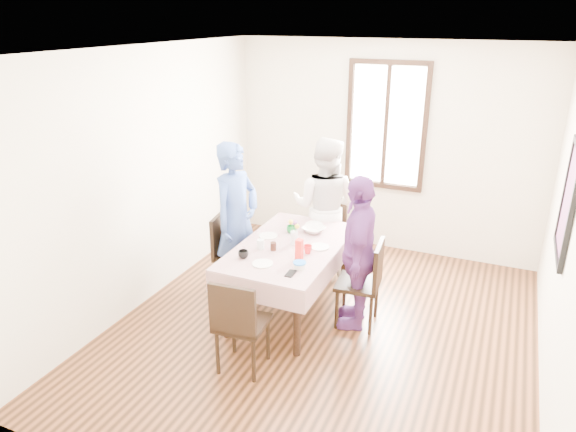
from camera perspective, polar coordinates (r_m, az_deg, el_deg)
The scene contains 31 objects.
ground at distance 5.44m, azimuth 3.78°, elevation -12.13°, with size 4.50×4.50×0.00m, color black.
back_wall at distance 6.91m, azimuth 10.50°, elevation 7.16°, with size 4.00×4.00×0.00m, color beige.
right_wall at distance 4.63m, azimuth 28.19°, elevation -2.15°, with size 4.50×4.50×0.00m, color beige.
window_frame at distance 6.83m, azimuth 10.63°, elevation 9.57°, with size 1.02×0.06×1.62m, color black.
window_pane at distance 6.84m, azimuth 10.65°, elevation 9.58°, with size 0.90×0.02×1.50m, color white.
art_poster at distance 4.84m, azimuth 28.18°, elevation 1.37°, with size 0.04×0.76×0.96m, color red.
dining_table at distance 5.56m, azimuth 0.21°, elevation -6.81°, with size 0.87×1.53×0.75m, color black.
tablecloth at distance 5.39m, azimuth 0.21°, elevation -3.24°, with size 0.99×1.65×0.01m, color #580A15.
chair_left at distance 5.93m, azimuth -5.69°, elevation -4.19°, with size 0.42×0.42×0.91m, color black.
chair_right at distance 5.35m, azimuth 7.60°, elevation -7.23°, with size 0.42×0.42×0.91m, color black.
chair_far at distance 6.41m, azimuth 3.94°, elevation -2.12°, with size 0.42×0.42×0.91m, color black.
chair_near at distance 4.70m, azimuth -4.97°, elevation -11.44°, with size 0.42×0.42×0.91m, color black.
person_left at distance 5.75m, azimuth -5.67°, elevation -0.48°, with size 0.63×0.42×1.74m, color #385498.
person_far at distance 6.25m, azimuth 3.96°, elevation 1.03°, with size 0.81×0.63×1.67m, color silver.
person_right at distance 5.20m, azimuth 7.58°, elevation -3.95°, with size 0.93×0.39×1.58m, color #673077.
mug_black at distance 5.11m, azimuth -4.87°, elevation -4.17°, with size 0.10×0.10×0.08m, color black.
mug_flag at distance 5.19m, azimuth 2.16°, elevation -3.64°, with size 0.09×0.09×0.08m, color red.
mug_green at distance 5.67m, azimuth 0.35°, elevation -1.45°, with size 0.10×0.10×0.08m, color #0C7226.
serving_bowl at distance 5.70m, azimuth 2.80°, elevation -1.48°, with size 0.24×0.24×0.06m, color white.
juice_carton at distance 5.05m, azimuth 1.23°, elevation -3.64°, with size 0.06×0.06×0.20m, color red.
butter_tub at distance 4.90m, azimuth 1.26°, elevation -5.42°, with size 0.11×0.11×0.05m, color white.
jam_jar at distance 5.26m, azimuth -1.61°, elevation -3.31°, with size 0.06×0.06×0.08m, color black.
drinking_glass at distance 5.29m, azimuth -3.01°, elevation -3.08°, with size 0.07×0.07×0.10m, color silver.
smartphone at distance 4.81m, azimuth 0.29°, elevation -6.26°, with size 0.07×0.15×0.01m, color black.
flower_vase at distance 5.38m, azimuth 0.66°, elevation -2.37°, with size 0.07×0.07×0.14m, color silver.
plate_left at distance 5.59m, azimuth -2.16°, elevation -2.16°, with size 0.20×0.20×0.01m, color white.
plate_right at distance 5.34m, azimuth 3.44°, elevation -3.36°, with size 0.20×0.20×0.01m, color white.
plate_far at distance 5.90m, azimuth 2.82°, elevation -0.91°, with size 0.20×0.20×0.01m, color white.
plate_near at distance 4.99m, azimuth -2.78°, elevation -5.18°, with size 0.20×0.20×0.01m, color white.
butter_lid at distance 4.89m, azimuth 1.27°, elevation -5.08°, with size 0.12×0.12×0.01m, color blue.
flower_bunch at distance 5.33m, azimuth 0.67°, elevation -1.17°, with size 0.09×0.09×0.10m, color yellow, non-canonical shape.
Camera 1 is at (1.49, -4.30, 2.98)m, focal length 32.77 mm.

